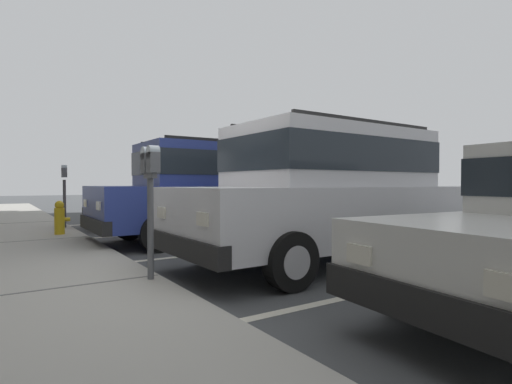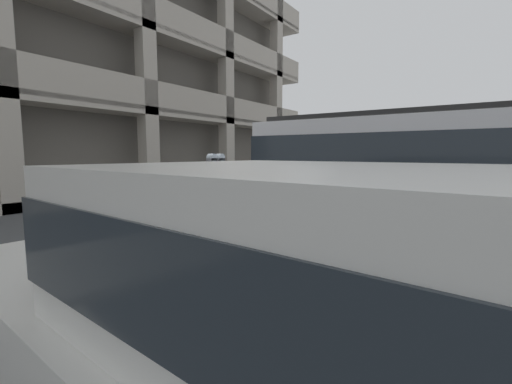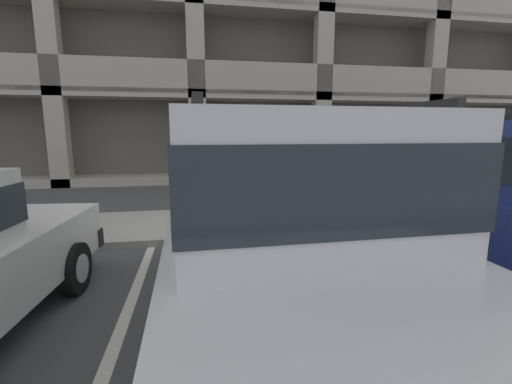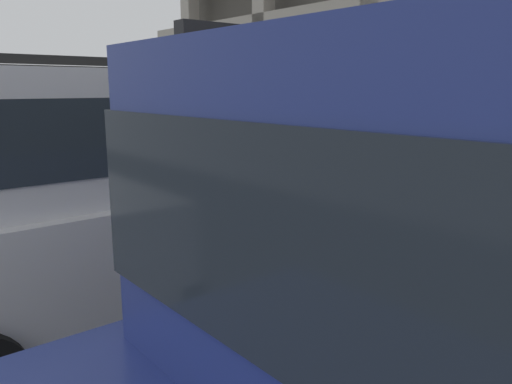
{
  "view_description": "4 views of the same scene",
  "coord_description": "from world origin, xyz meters",
  "px_view_note": "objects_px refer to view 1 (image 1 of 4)",
  "views": [
    {
      "loc": [
        -4.44,
        1.8,
        1.18
      ],
      "look_at": [
        -0.09,
        -1.08,
        1.07
      ],
      "focal_mm": 28.0,
      "sensor_mm": 36.0,
      "label": 1
    },
    {
      "loc": [
        -4.46,
        -3.41,
        1.59
      ],
      "look_at": [
        -0.33,
        -0.59,
        1.03
      ],
      "focal_mm": 24.0,
      "sensor_mm": 36.0,
      "label": 2
    },
    {
      "loc": [
        -0.8,
        -5.34,
        1.86
      ],
      "look_at": [
        0.03,
        -0.63,
        1.01
      ],
      "focal_mm": 24.0,
      "sensor_mm": 36.0,
      "label": 3
    },
    {
      "loc": [
        3.53,
        -4.08,
        1.86
      ],
      "look_at": [
        -0.2,
        -1.04,
        0.85
      ],
      "focal_mm": 35.0,
      "sensor_mm": 36.0,
      "label": 4
    }
  ],
  "objects_px": {
    "silver_suv": "(330,190)",
    "dark_hatchback": "(212,188)",
    "parking_meter_near": "(150,180)",
    "fire_hydrant": "(60,218)",
    "parking_meter_far": "(64,187)",
    "blue_coupe": "(176,196)"
  },
  "relations": [
    {
      "from": "dark_hatchback",
      "to": "blue_coupe",
      "type": "height_order",
      "value": "dark_hatchback"
    },
    {
      "from": "fire_hydrant",
      "to": "dark_hatchback",
      "type": "bearing_deg",
      "value": -122.37
    },
    {
      "from": "parking_meter_near",
      "to": "blue_coupe",
      "type": "bearing_deg",
      "value": -24.48
    },
    {
      "from": "dark_hatchback",
      "to": "parking_meter_far",
      "type": "distance_m",
      "value": 3.87
    },
    {
      "from": "blue_coupe",
      "to": "silver_suv",
      "type": "bearing_deg",
      "value": -178.58
    },
    {
      "from": "silver_suv",
      "to": "fire_hydrant",
      "type": "xyz_separation_m",
      "value": [
        4.84,
        3.02,
        -0.62
      ]
    },
    {
      "from": "silver_suv",
      "to": "blue_coupe",
      "type": "bearing_deg",
      "value": -2.21
    },
    {
      "from": "parking_meter_near",
      "to": "fire_hydrant",
      "type": "relative_size",
      "value": 2.1
    },
    {
      "from": "dark_hatchback",
      "to": "parking_meter_far",
      "type": "bearing_deg",
      "value": 38.67
    },
    {
      "from": "dark_hatchback",
      "to": "fire_hydrant",
      "type": "bearing_deg",
      "value": 57.91
    },
    {
      "from": "parking_meter_near",
      "to": "parking_meter_far",
      "type": "height_order",
      "value": "parking_meter_far"
    },
    {
      "from": "silver_suv",
      "to": "parking_meter_far",
      "type": "height_order",
      "value": "silver_suv"
    },
    {
      "from": "parking_meter_far",
      "to": "fire_hydrant",
      "type": "relative_size",
      "value": 2.15
    },
    {
      "from": "parking_meter_far",
      "to": "fire_hydrant",
      "type": "height_order",
      "value": "parking_meter_far"
    },
    {
      "from": "parking_meter_far",
      "to": "fire_hydrant",
      "type": "xyz_separation_m",
      "value": [
        -1.34,
        0.28,
        -0.64
      ]
    },
    {
      "from": "dark_hatchback",
      "to": "silver_suv",
      "type": "bearing_deg",
      "value": -173.64
    },
    {
      "from": "blue_coupe",
      "to": "parking_meter_far",
      "type": "bearing_deg",
      "value": 94.05
    },
    {
      "from": "parking_meter_near",
      "to": "fire_hydrant",
      "type": "bearing_deg",
      "value": 3.49
    },
    {
      "from": "silver_suv",
      "to": "parking_meter_near",
      "type": "height_order",
      "value": "silver_suv"
    },
    {
      "from": "silver_suv",
      "to": "dark_hatchback",
      "type": "xyz_separation_m",
      "value": [
        3.14,
        0.34,
        0.0
      ]
    },
    {
      "from": "parking_meter_near",
      "to": "parking_meter_far",
      "type": "relative_size",
      "value": 0.98
    },
    {
      "from": "dark_hatchback",
      "to": "parking_meter_far",
      "type": "relative_size",
      "value": 3.19
    }
  ]
}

